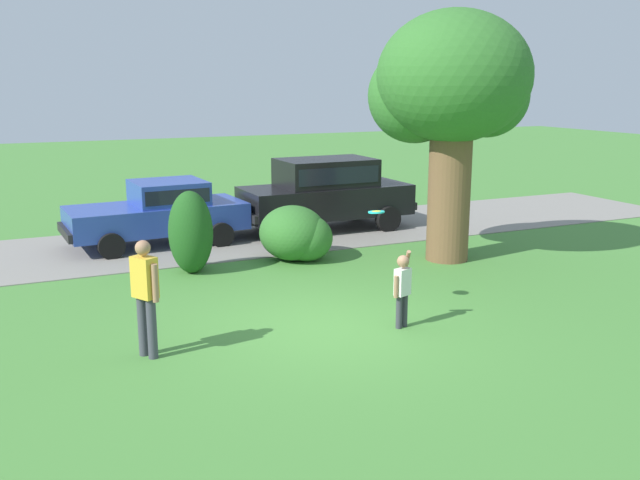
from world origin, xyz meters
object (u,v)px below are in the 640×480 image
parked_suv (326,190)px  parked_sedan (160,210)px  frisbee (376,212)px  child_thrower (402,285)px  oak_tree_large (450,89)px  adult_onlooker (145,292)px

parked_suv → parked_sedan: bearing=178.7°
parked_suv → frisbee: size_ratio=16.82×
child_thrower → parked_sedan: bearing=106.6°
oak_tree_large → parked_sedan: bearing=144.0°
parked_sedan → frisbee: frisbee is taller
child_thrower → parked_suv: bearing=74.1°
parked_sedan → parked_suv: size_ratio=0.95×
parked_sedan → frisbee: 7.18m
parked_suv → adult_onlooker: parked_suv is taller
parked_suv → frisbee: parked_suv is taller
child_thrower → frisbee: size_ratio=4.58×
parked_sedan → oak_tree_large: bearing=-36.0°
oak_tree_large → adult_onlooker: (-7.27, -3.13, -2.78)m
parked_sedan → child_thrower: bearing=-73.4°
oak_tree_large → frisbee: size_ratio=19.32×
oak_tree_large → child_thrower: (-3.27, -3.58, -3.04)m
oak_tree_large → adult_onlooker: 8.39m
adult_onlooker → frisbee: bearing=5.6°
parked_suv → adult_onlooker: size_ratio=2.72×
child_thrower → frisbee: 1.35m
oak_tree_large → frisbee: oak_tree_large is taller
oak_tree_large → frisbee: (-3.31, -2.74, -1.98)m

